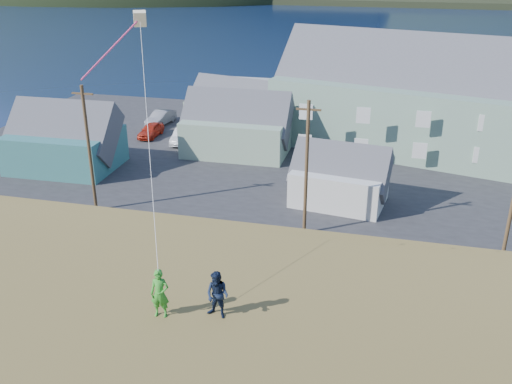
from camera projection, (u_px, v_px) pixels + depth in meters
ground at (295, 244)px, 38.08m from camera, size 900.00×900.00×0.00m
grass_strip at (290, 258)px, 36.28m from camera, size 110.00×8.00×0.10m
waterfront_lot at (328, 159)px, 53.23m from camera, size 72.00×36.00×0.12m
wharf at (304, 95)px, 74.92m from camera, size 26.00×14.00×0.90m
lodge at (479, 105)px, 51.66m from camera, size 39.48×19.63×13.38m
shed_teal at (64, 139)px, 50.00m from camera, size 9.52×6.84×7.42m
shed_palegreen_near at (237, 126)px, 53.77m from camera, size 10.09×6.42×7.32m
shed_white at (340, 177)px, 43.16m from camera, size 7.86×5.76×5.78m
shed_palegreen_far at (236, 107)px, 60.86m from camera, size 11.20×8.03×6.80m
utility_poles at (288, 169)px, 37.76m from camera, size 28.87×0.24×9.43m
parked_cars at (246, 128)px, 59.73m from camera, size 23.31×13.66×1.55m
kite_flyer_green at (160, 294)px, 18.18m from camera, size 0.65×0.46×1.68m
kite_flyer_navy at (217, 295)px, 18.15m from camera, size 0.91×0.77×1.62m
kite_rig at (136, 27)px, 20.73m from camera, size 1.96×3.19×9.42m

